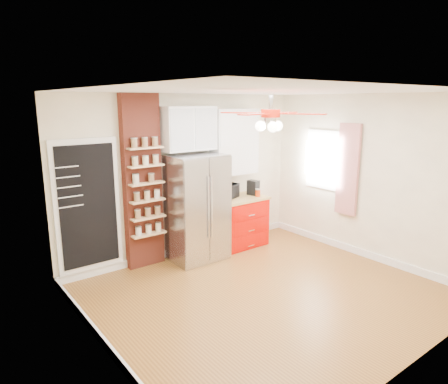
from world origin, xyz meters
TOP-DOWN VIEW (x-y plane):
  - floor at (0.00, 0.00)m, footprint 4.50×4.50m
  - ceiling at (0.00, 0.00)m, footprint 4.50×4.50m
  - wall_back at (0.00, 2.00)m, footprint 4.50×0.02m
  - wall_front at (0.00, -2.00)m, footprint 4.50×0.02m
  - wall_left at (-2.25, 0.00)m, footprint 0.02×4.00m
  - wall_right at (2.25, 0.00)m, footprint 0.02×4.00m
  - chalkboard at (-1.70, 1.96)m, footprint 0.95×0.05m
  - brick_pillar at (-0.85, 1.92)m, footprint 0.60×0.16m
  - fridge at (-0.05, 1.63)m, footprint 0.90×0.70m
  - upper_glass_cabinet at (-0.05, 1.82)m, footprint 0.90×0.35m
  - red_cabinet at (0.92, 1.68)m, footprint 0.94×0.64m
  - upper_shelf_unit at (0.92, 1.85)m, footprint 0.90×0.30m
  - window at (2.23, 0.90)m, footprint 0.04×0.75m
  - curtain at (2.18, 0.35)m, footprint 0.06×0.40m
  - ceiling_fan at (0.00, 0.00)m, footprint 1.40×1.40m
  - toaster_oven at (0.67, 1.77)m, footprint 0.54×0.45m
  - coffee_maker at (1.24, 1.68)m, footprint 0.18×0.22m
  - canister_left at (1.21, 1.52)m, footprint 0.12×0.12m
  - canister_right at (1.26, 1.64)m, footprint 0.12×0.12m
  - pantry_jar_oats at (-1.02, 1.78)m, footprint 0.11×0.11m
  - pantry_jar_beans at (-0.78, 1.76)m, footprint 0.10×0.10m

SIDE VIEW (x-z plane):
  - floor at x=0.00m, z-range 0.00..0.00m
  - red_cabinet at x=0.92m, z-range 0.00..0.90m
  - fridge at x=-0.05m, z-range 0.00..1.75m
  - canister_left at x=1.21m, z-range 0.90..1.03m
  - canister_right at x=1.26m, z-range 0.90..1.04m
  - toaster_oven at x=0.67m, z-range 0.90..1.15m
  - coffee_maker at x=1.24m, z-range 0.90..1.17m
  - chalkboard at x=-1.70m, z-range 0.12..2.08m
  - wall_back at x=0.00m, z-range 0.00..2.70m
  - wall_front at x=0.00m, z-range 0.00..2.70m
  - wall_left at x=-2.25m, z-range 0.00..2.70m
  - wall_right at x=2.25m, z-range 0.00..2.70m
  - brick_pillar at x=-0.85m, z-range 0.00..2.70m
  - pantry_jar_beans at x=-0.78m, z-range 1.37..1.50m
  - pantry_jar_oats at x=-1.02m, z-range 1.37..1.51m
  - curtain at x=2.18m, z-range 0.67..2.23m
  - window at x=2.23m, z-range 1.02..2.08m
  - upper_shelf_unit at x=0.92m, z-range 1.30..2.45m
  - upper_glass_cabinet at x=-0.05m, z-range 1.80..2.50m
  - ceiling_fan at x=0.00m, z-range 2.20..2.65m
  - ceiling at x=0.00m, z-range 2.70..2.70m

